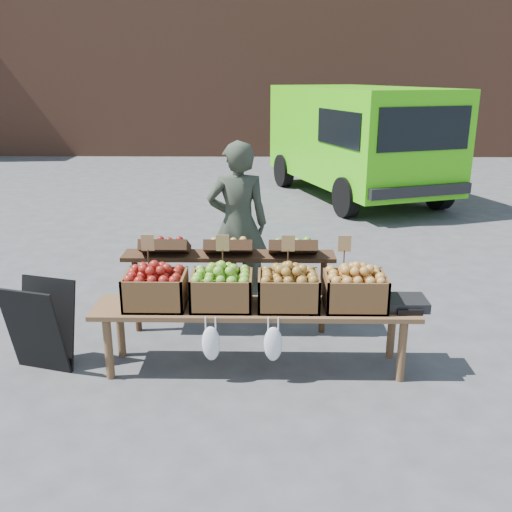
# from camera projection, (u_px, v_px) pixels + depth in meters

# --- Properties ---
(ground) EXTENTS (80.00, 80.00, 0.00)m
(ground) POSITION_uv_depth(u_px,v_px,m) (196.00, 365.00, 4.97)
(ground) COLOR #47474A
(delivery_van) EXTENTS (3.71, 5.31, 2.17)m
(delivery_van) POSITION_uv_depth(u_px,v_px,m) (356.00, 143.00, 11.42)
(delivery_van) COLOR #47DB0F
(delivery_van) RESTS_ON ground
(vendor) EXTENTS (0.70, 0.50, 1.78)m
(vendor) POSITION_uv_depth(u_px,v_px,m) (238.00, 225.00, 6.06)
(vendor) COLOR #30382B
(vendor) RESTS_ON ground
(chalkboard_sign) EXTENTS (0.58, 0.42, 0.79)m
(chalkboard_sign) POSITION_uv_depth(u_px,v_px,m) (41.00, 326.00, 4.79)
(chalkboard_sign) COLOR black
(chalkboard_sign) RESTS_ON ground
(back_table) EXTENTS (2.10, 0.44, 1.04)m
(back_table) POSITION_uv_depth(u_px,v_px,m) (229.00, 282.00, 5.46)
(back_table) COLOR #362113
(back_table) RESTS_ON ground
(display_bench) EXTENTS (2.70, 0.56, 0.57)m
(display_bench) POSITION_uv_depth(u_px,v_px,m) (255.00, 337.00, 4.84)
(display_bench) COLOR brown
(display_bench) RESTS_ON ground
(crate_golden_apples) EXTENTS (0.50, 0.40, 0.28)m
(crate_golden_apples) POSITION_uv_depth(u_px,v_px,m) (156.00, 290.00, 4.72)
(crate_golden_apples) COLOR #820702
(crate_golden_apples) RESTS_ON display_bench
(crate_russet_pears) EXTENTS (0.50, 0.40, 0.28)m
(crate_russet_pears) POSITION_uv_depth(u_px,v_px,m) (222.00, 290.00, 4.72)
(crate_russet_pears) COLOR #539028
(crate_russet_pears) RESTS_ON display_bench
(crate_red_apples) EXTENTS (0.50, 0.40, 0.28)m
(crate_red_apples) POSITION_uv_depth(u_px,v_px,m) (288.00, 291.00, 4.71)
(crate_red_apples) COLOR #A77A34
(crate_red_apples) RESTS_ON display_bench
(crate_green_apples) EXTENTS (0.50, 0.40, 0.28)m
(crate_green_apples) POSITION_uv_depth(u_px,v_px,m) (355.00, 291.00, 4.70)
(crate_green_apples) COLOR #ABA336
(crate_green_apples) RESTS_ON display_bench
(weighing_scale) EXTENTS (0.34, 0.30, 0.08)m
(weighing_scale) POSITION_uv_depth(u_px,v_px,m) (406.00, 303.00, 4.72)
(weighing_scale) COLOR black
(weighing_scale) RESTS_ON display_bench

